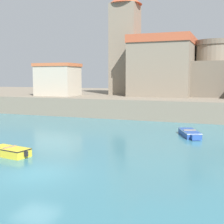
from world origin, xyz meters
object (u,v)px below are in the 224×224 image
(dinghy_blue_0, at_px, (190,133))
(church, at_px, (160,62))
(fortress, at_px, (216,76))
(harbor_shed_mid_row, at_px, (58,79))
(dinghy_yellow_1, at_px, (9,151))

(dinghy_blue_0, xyz_separation_m, church, (-8.20, 23.47, 7.85))
(dinghy_blue_0, xyz_separation_m, fortress, (1.09, 23.53, 5.57))
(harbor_shed_mid_row, bearing_deg, church, 31.85)
(dinghy_yellow_1, distance_m, fortress, 38.17)
(dinghy_blue_0, relative_size, harbor_shed_mid_row, 0.66)
(fortress, height_order, harbor_shed_mid_row, fortress)
(dinghy_yellow_1, height_order, church, church)
(dinghy_yellow_1, xyz_separation_m, harbor_shed_mid_row, (-11.69, 26.51, 4.91))
(dinghy_yellow_1, xyz_separation_m, fortress, (12.31, 35.70, 5.54))
(dinghy_blue_0, distance_m, harbor_shed_mid_row, 27.47)
(dinghy_yellow_1, height_order, fortress, fortress)
(church, bearing_deg, dinghy_blue_0, -70.73)
(dinghy_yellow_1, relative_size, church, 0.21)
(harbor_shed_mid_row, bearing_deg, fortress, 20.96)
(dinghy_blue_0, xyz_separation_m, harbor_shed_mid_row, (-22.91, 14.33, 4.94))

